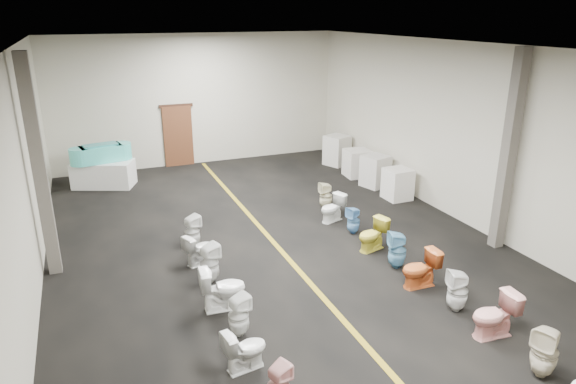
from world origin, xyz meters
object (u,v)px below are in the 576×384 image
object	(u,v)px
toilet_left_9	(192,232)
bathtub	(101,153)
toilet_left_7	(209,263)
toilet_left_8	(199,249)
toilet_right_9	(332,208)
appliance_crate_c	(357,163)
toilet_right_3	(495,316)
appliance_crate_a	(398,184)
toilet_right_4	(458,291)
display_table	(104,174)
toilet_left_6	(223,288)
toilet_left_4	(245,349)
toilet_right_10	(326,196)
toilet_left_5	(239,316)
toilet_right_7	(372,235)
toilet_right_8	(353,220)
toilet_right_6	(397,250)
toilet_right_5	(420,269)
appliance_crate_d	(337,150)
appliance_crate_b	(375,171)
toilet_right_2	(545,352)

from	to	relation	value
toilet_left_9	bathtub	bearing A→B (deg)	-4.88
toilet_left_7	toilet_left_8	distance (m)	0.88
bathtub	toilet_right_9	world-z (taller)	bathtub
appliance_crate_c	toilet_right_3	xyz separation A→B (m)	(-2.30, -8.70, -0.05)
appliance_crate_a	toilet_right_3	xyz separation A→B (m)	(-2.30, -6.34, -0.05)
toilet_left_9	toilet_right_4	size ratio (longest dim) A/B	0.97
display_table	toilet_left_9	xyz separation A→B (m)	(1.61, -5.42, -0.01)
toilet_left_6	toilet_left_4	bearing A→B (deg)	179.80
toilet_right_9	toilet_right_10	xyz separation A→B (m)	(0.23, 0.87, 0.02)
toilet_right_3	toilet_right_4	xyz separation A→B (m)	(-0.05, 0.87, 0.01)
toilet_left_5	toilet_right_7	size ratio (longest dim) A/B	1.03
display_table	toilet_right_8	size ratio (longest dim) A/B	2.60
appliance_crate_a	toilet_right_6	xyz separation A→B (m)	(-2.42, -3.64, -0.04)
display_table	toilet_right_5	bearing A→B (deg)	-58.82
bathtub	toilet_left_4	size ratio (longest dim) A/B	2.67
toilet_left_4	toilet_right_8	xyz separation A→B (m)	(4.00, 3.85, 0.00)
toilet_left_9	toilet_right_7	xyz separation A→B (m)	(3.77, -1.69, -0.02)
toilet_left_5	toilet_right_10	distance (m)	6.19
toilet_left_8	appliance_crate_d	bearing A→B (deg)	-69.79
bathtub	toilet_right_7	world-z (taller)	bathtub
display_table	appliance_crate_d	xyz separation A→B (m)	(7.83, -0.59, 0.13)
toilet_right_3	toilet_right_10	distance (m)	6.39
toilet_right_3	toilet_left_8	bearing A→B (deg)	-133.96
toilet_right_4	toilet_right_9	size ratio (longest dim) A/B	1.13
toilet_right_8	toilet_left_4	bearing A→B (deg)	-61.69
bathtub	appliance_crate_a	xyz separation A→B (m)	(7.83, -4.42, -0.62)
appliance_crate_c	toilet_left_9	bearing A→B (deg)	-151.60
toilet_right_7	toilet_right_5	bearing A→B (deg)	-15.40
bathtub	toilet_left_5	bearing A→B (deg)	-91.81
appliance_crate_b	toilet_left_8	bearing A→B (deg)	-153.55
bathtub	toilet_left_9	bearing A→B (deg)	-85.20
toilet_right_2	display_table	bearing A→B (deg)	-178.32
toilet_left_6	toilet_right_3	world-z (taller)	toilet_left_6
toilet_left_4	toilet_right_5	bearing A→B (deg)	-84.03
bathtub	toilet_left_5	distance (m)	9.30
appliance_crate_c	appliance_crate_d	bearing A→B (deg)	90.00
toilet_left_7	toilet_left_9	distance (m)	1.75
bathtub	appliance_crate_a	bearing A→B (deg)	-41.16
toilet_left_9	toilet_right_2	size ratio (longest dim) A/B	0.92
toilet_left_5	toilet_left_7	xyz separation A→B (m)	(-0.01, 1.96, 0.03)
toilet_left_7	toilet_left_4	bearing A→B (deg)	158.24
toilet_right_6	bathtub	bearing A→B (deg)	-131.14
appliance_crate_c	toilet_right_8	xyz separation A→B (m)	(-2.40, -4.07, -0.10)
toilet_right_8	toilet_right_2	bearing A→B (deg)	-15.09
toilet_left_7	toilet_left_9	bearing A→B (deg)	-19.55
toilet_left_7	toilet_right_2	size ratio (longest dim) A/B	0.97
appliance_crate_c	toilet_left_7	size ratio (longest dim) A/B	1.07
toilet_right_3	toilet_right_6	bearing A→B (deg)	-172.88
display_table	toilet_left_4	world-z (taller)	display_table
toilet_left_5	appliance_crate_a	bearing A→B (deg)	-70.07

